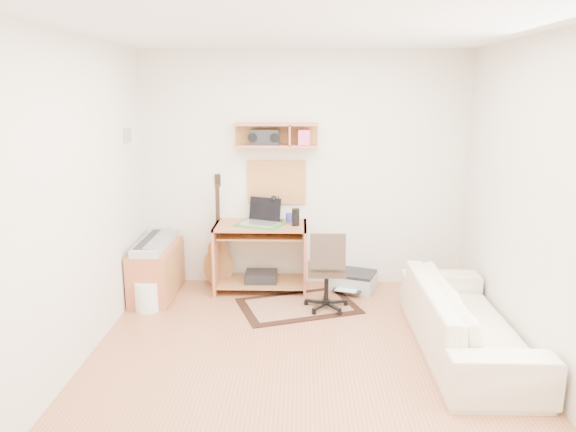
{
  "coord_description": "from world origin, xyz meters",
  "views": [
    {
      "loc": [
        -0.02,
        -4.01,
        2.18
      ],
      "look_at": [
        -0.15,
        1.05,
        1.0
      ],
      "focal_mm": 34.0,
      "sensor_mm": 36.0,
      "label": 1
    }
  ],
  "objects_px": {
    "cabinet": "(156,271)",
    "task_chair": "(327,269)",
    "printer": "(353,281)",
    "sofa": "(467,308)",
    "desk": "(261,257)"
  },
  "relations": [
    {
      "from": "desk",
      "to": "cabinet",
      "type": "xyz_separation_m",
      "value": [
        -1.11,
        -0.2,
        -0.1
      ]
    },
    {
      "from": "desk",
      "to": "task_chair",
      "type": "bearing_deg",
      "value": -37.56
    },
    {
      "from": "task_chair",
      "to": "cabinet",
      "type": "relative_size",
      "value": 0.94
    },
    {
      "from": "printer",
      "to": "sofa",
      "type": "relative_size",
      "value": 0.25
    },
    {
      "from": "sofa",
      "to": "task_chair",
      "type": "bearing_deg",
      "value": 52.64
    },
    {
      "from": "cabinet",
      "to": "task_chair",
      "type": "bearing_deg",
      "value": -10.58
    },
    {
      "from": "task_chair",
      "to": "printer",
      "type": "xyz_separation_m",
      "value": [
        0.32,
        0.59,
        -0.34
      ]
    },
    {
      "from": "printer",
      "to": "sofa",
      "type": "bearing_deg",
      "value": -40.68
    },
    {
      "from": "printer",
      "to": "sofa",
      "type": "xyz_separation_m",
      "value": [
        0.83,
        -1.46,
        0.3
      ]
    },
    {
      "from": "desk",
      "to": "cabinet",
      "type": "relative_size",
      "value": 1.11
    },
    {
      "from": "task_chair",
      "to": "printer",
      "type": "height_order",
      "value": "task_chair"
    },
    {
      "from": "printer",
      "to": "sofa",
      "type": "distance_m",
      "value": 1.71
    },
    {
      "from": "cabinet",
      "to": "printer",
      "type": "xyz_separation_m",
      "value": [
        2.13,
        0.25,
        -0.19
      ]
    },
    {
      "from": "desk",
      "to": "task_chair",
      "type": "distance_m",
      "value": 0.88
    },
    {
      "from": "cabinet",
      "to": "sofa",
      "type": "xyz_separation_m",
      "value": [
        2.96,
        -1.21,
        0.11
      ]
    }
  ]
}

